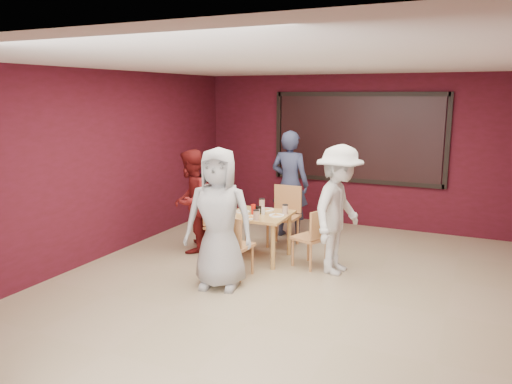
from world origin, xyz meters
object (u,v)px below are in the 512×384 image
at_px(diner_back, 290,184).
at_px(diner_left, 191,201).
at_px(dining_table, 259,219).
at_px(diner_right, 339,210).
at_px(chair_back, 285,212).
at_px(chair_right, 314,235).
at_px(chair_front, 233,243).
at_px(chair_left, 219,223).
at_px(diner_front, 219,219).

distance_m(diner_back, diner_left, 1.79).
xyz_separation_m(dining_table, diner_right, (1.22, -0.06, 0.27)).
bearing_deg(chair_back, chair_right, -47.64).
bearing_deg(diner_back, chair_back, 104.61).
relative_size(chair_front, diner_back, 0.47).
xyz_separation_m(chair_left, diner_back, (0.64, 1.37, 0.43)).
bearing_deg(diner_back, diner_right, 133.88).
height_order(chair_back, chair_right, chair_back).
bearing_deg(chair_front, chair_back, 87.56).
distance_m(chair_front, diner_left, 1.41).
distance_m(chair_left, diner_front, 1.41).
bearing_deg(chair_right, dining_table, 178.93).
xyz_separation_m(chair_back, diner_right, (1.15, -0.90, 0.34)).
height_order(chair_left, diner_back, diner_back).
height_order(diner_back, diner_left, diner_back).
bearing_deg(chair_right, chair_back, 132.36).
height_order(chair_left, chair_right, chair_left).
distance_m(chair_front, chair_back, 1.70).
bearing_deg(chair_back, chair_left, -130.52).
relative_size(chair_left, chair_right, 1.01).
bearing_deg(chair_right, diner_front, -125.93).
xyz_separation_m(chair_left, diner_left, (-0.46, -0.04, 0.31)).
relative_size(chair_left, diner_front, 0.48).
bearing_deg(chair_back, chair_front, -92.44).
bearing_deg(chair_right, chair_left, -179.40).
distance_m(chair_right, diner_right, 0.55).
height_order(chair_back, diner_front, diner_front).
distance_m(chair_right, diner_front, 1.53).
height_order(chair_right, diner_right, diner_right).
bearing_deg(chair_left, diner_left, -174.85).
bearing_deg(diner_left, dining_table, 77.47).
relative_size(chair_right, diner_back, 0.47).
height_order(dining_table, chair_back, chair_back).
xyz_separation_m(chair_left, chair_right, (1.53, 0.02, -0.00)).
relative_size(chair_right, diner_front, 0.48).
height_order(chair_left, diner_left, diner_left).
bearing_deg(chair_back, diner_back, 102.70).
bearing_deg(chair_left, chair_right, 0.60).
height_order(chair_front, chair_back, chair_back).
xyz_separation_m(chair_front, diner_left, (-1.13, 0.78, 0.32)).
distance_m(dining_table, chair_front, 0.87).
distance_m(dining_table, diner_right, 1.25).
bearing_deg(diner_left, diner_right, 74.11).
relative_size(dining_table, diner_back, 0.50).
bearing_deg(chair_left, chair_back, 49.48).
distance_m(chair_left, diner_left, 0.56).
bearing_deg(diner_right, diner_left, 97.21).
bearing_deg(dining_table, diner_back, 91.60).
bearing_deg(chair_back, diner_right, -38.19).
height_order(chair_front, diner_right, diner_right).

